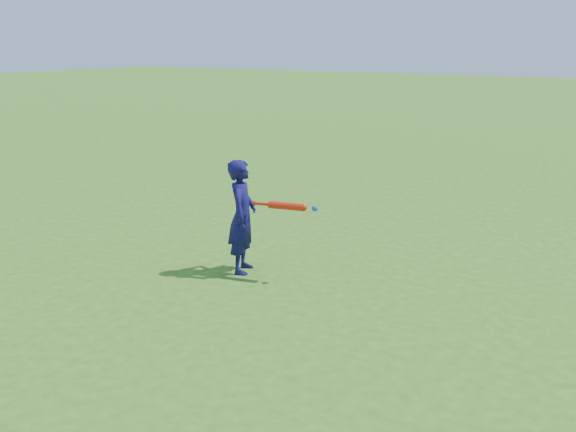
% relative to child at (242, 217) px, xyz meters
% --- Properties ---
extents(ground, '(80.00, 80.00, 0.00)m').
position_rel_child_xyz_m(ground, '(0.61, 0.32, -0.59)').
color(ground, '#316818').
rests_on(ground, ground).
extents(child, '(0.43, 0.51, 1.19)m').
position_rel_child_xyz_m(child, '(0.00, 0.00, 0.00)').
color(child, '#120F49').
rests_on(child, ground).
extents(bat_swing, '(0.67, 0.19, 0.08)m').
position_rel_child_xyz_m(bat_swing, '(0.52, 0.07, 0.17)').
color(bat_swing, red).
rests_on(bat_swing, ground).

